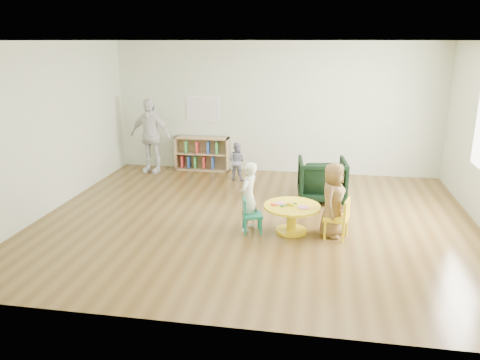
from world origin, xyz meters
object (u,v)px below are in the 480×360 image
Objects in this scene: child_right at (333,200)px; adult_caretaker at (150,136)px; kid_chair_right at (340,217)px; bookshelf at (202,154)px; kid_chair_left at (250,214)px; child_left at (248,197)px; activity_table at (292,214)px; toddler at (237,161)px; armchair at (322,179)px.

adult_caretaker is (-3.86, 2.93, 0.25)m from child_right.
bookshelf reaches higher than kid_chair_right.
bookshelf is 1.07× the size of child_right.
kid_chair_right is at bearing 74.22° from kid_chair_left.
child_left is (1.56, -3.28, 0.17)m from bookshelf.
child_left reaches higher than bookshelf.
child_left is at bearing -178.07° from activity_table.
bookshelf is at bearing -137.40° from child_left.
adult_caretaker is at bearing -154.14° from kid_chair_left.
kid_chair_right is 0.51× the size of bookshelf.
toddler is (0.91, -0.65, 0.03)m from bookshelf.
kid_chair_left is (-0.63, -0.12, -0.00)m from activity_table.
kid_chair_left is at bearing 117.98° from toddler.
armchair is 3.95m from adult_caretaker.
child_left is at bearing 50.13° from armchair.
child_right is (2.81, -3.30, 0.19)m from bookshelf.
bookshelf is 1.12m from toddler.
kid_chair_left is at bearing -169.60° from activity_table.
kid_chair_right is 3.39m from toddler.
adult_caretaker is (-2.61, 2.91, 0.28)m from child_left.
adult_caretaker reaches higher than child_right.
child_right reaches higher than kid_chair_left.
toddler is (-0.68, 2.72, 0.11)m from kid_chair_left.
armchair is at bearing -10.90° from adult_caretaker.
adult_caretaker reaches higher than kid_chair_right.
armchair reaches higher than kid_chair_left.
kid_chair_right is 0.55× the size of child_right.
activity_table is 0.80× the size of child_left.
child_left reaches higher than armchair.
child_left is at bearing 117.76° from toddler.
activity_table is at bearing 84.95° from kid_chair_left.
child_left is (-0.03, 0.09, 0.24)m from kid_chair_left.
kid_chair_right is 0.57× the size of child_left.
bookshelf is at bearing 55.28° from child_right.
adult_caretaker is (-1.96, 0.29, 0.41)m from toddler.
activity_table is 0.76× the size of child_right.
armchair is at bearing -32.17° from bookshelf.
bookshelf is (-2.92, 3.38, 0.04)m from kid_chair_right.
kid_chair_left is 1.33m from kid_chair_right.
activity_table is 0.71× the size of bookshelf.
child_right is (1.26, -0.02, 0.02)m from child_left.
child_right is at bearing -3.68° from activity_table.
activity_table is 2.92m from toddler.
kid_chair_left is 0.34× the size of adult_caretaker.
kid_chair_left is 4.04m from adult_caretaker.
kid_chair_right reaches higher than activity_table.
child_left is 0.66× the size of adult_caretaker.
kid_chair_right is at bearing -113.34° from child_right.
child_right is (1.22, 0.08, 0.26)m from kid_chair_left.
armchair is 0.80× the size of child_left.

